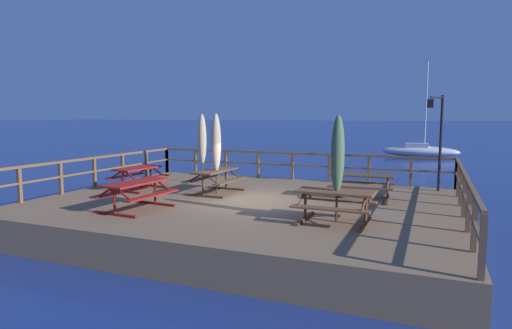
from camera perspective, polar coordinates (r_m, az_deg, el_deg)
ground_plane at (r=13.19m, az=-1.16°, el=-8.34°), size 600.00×600.00×0.00m
wooden_deck at (r=13.09m, az=-1.17°, el=-6.54°), size 12.09×9.22×0.85m
railing_waterside_far at (r=17.03m, az=4.86°, el=0.42°), size 11.89×0.10×1.09m
railing_side_left at (r=16.16m, az=-20.68°, el=-0.31°), size 0.10×9.02×1.09m
railing_side_right at (r=11.84m, az=25.97°, el=-2.89°), size 0.10×9.02×1.09m
picnic_table_back_left at (r=15.27m, az=-15.45°, el=-1.17°), size 1.56×1.79×0.78m
picnic_table_front_left at (r=14.11m, az=-5.45°, el=-1.55°), size 1.44×1.92×0.78m
picnic_table_mid_left at (r=10.33m, az=10.42°, el=-4.60°), size 1.82×1.42×0.78m
picnic_table_mid_centre at (r=13.38m, az=13.89°, el=-2.15°), size 1.93×1.48×0.78m
picnic_table_back_right at (r=11.99m, az=-15.68°, el=-3.19°), size 1.54×2.01×0.78m
patio_umbrella_short_mid at (r=16.18m, az=-7.15°, el=3.33°), size 0.32×0.32×2.59m
patio_umbrella_tall_back_right at (r=13.91m, az=-5.32°, el=2.87°), size 0.32×0.32×2.60m
patio_umbrella_short_front at (r=10.25m, az=10.79°, el=1.32°), size 0.32×0.32×2.55m
lamp_post_hooked at (r=15.45m, az=22.89°, el=4.45°), size 0.52×0.55×3.20m
sailboat_distant at (r=37.82m, az=20.94°, el=1.71°), size 6.01×1.71×7.72m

